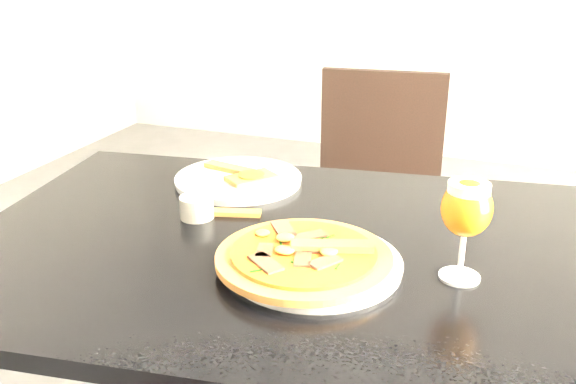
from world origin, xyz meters
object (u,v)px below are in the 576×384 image
at_px(dining_table, 299,286).
at_px(chair_far, 374,205).
at_px(beer_glass, 467,209).
at_px(pizza, 305,256).

bearing_deg(dining_table, chair_far, 85.61).
relative_size(dining_table, chair_far, 1.48).
distance_m(dining_table, beer_glass, 0.35).
xyz_separation_m(dining_table, chair_far, (-0.05, 0.84, -0.18)).
relative_size(chair_far, beer_glass, 5.32).
bearing_deg(pizza, dining_table, 114.19).
relative_size(dining_table, beer_glass, 7.89).
bearing_deg(beer_glass, chair_far, 110.70).
xyz_separation_m(chair_far, beer_glass, (0.33, -0.88, 0.39)).
height_order(pizza, beer_glass, beer_glass).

